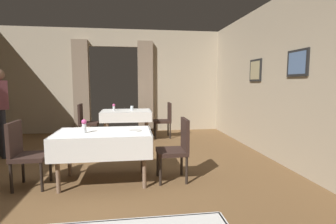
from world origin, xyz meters
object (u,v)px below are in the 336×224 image
chair_far_left (85,120)px  plate_mid_b (135,130)px  flower_vase_mid (84,126)px  chair_far_right (165,118)px  flower_vase_far (114,107)px  person_waiter_by_doorway (0,105)px  chair_mid_right (177,146)px  dining_table_mid (104,139)px  chair_mid_left (24,151)px  glass_far_b (132,108)px  dining_table_far (126,114)px

chair_far_left → plate_mid_b: 3.08m
flower_vase_mid → plate_mid_b: size_ratio=1.00×
chair_far_right → flower_vase_mid: (-1.55, -3.01, 0.34)m
chair_far_right → flower_vase_far: bearing=-178.2°
plate_mid_b → person_waiter_by_doorway: bearing=148.5°
chair_mid_right → chair_far_left: size_ratio=1.00×
plate_mid_b → person_waiter_by_doorway: person_waiter_by_doorway is taller
chair_far_left → flower_vase_far: size_ratio=5.39×
chair_far_left → person_waiter_by_doorway: (-1.35, -1.27, 0.51)m
dining_table_mid → chair_mid_left: (-1.07, -0.06, -0.13)m
chair_mid_right → chair_far_right: bearing=85.9°
chair_mid_right → dining_table_mid: bearing=175.9°
chair_far_left → glass_far_b: chair_far_left is taller
plate_mid_b → flower_vase_far: 2.95m
dining_table_mid → dining_table_far: bearing=84.5°
chair_mid_right → chair_mid_left: 2.14m
chair_far_left → chair_mid_left: bearing=-96.5°
glass_far_b → flower_vase_mid: bearing=-103.0°
dining_table_far → person_waiter_by_doorway: 2.72m
glass_far_b → flower_vase_far: bearing=175.5°
dining_table_far → chair_mid_left: chair_mid_left is taller
chair_mid_right → chair_far_left: (-1.81, 2.91, 0.00)m
plate_mid_b → dining_table_mid: bearing=-179.5°
chair_mid_right → person_waiter_by_doorway: bearing=152.6°
chair_far_left → person_waiter_by_doorway: person_waiter_by_doorway is taller
dining_table_mid → flower_vase_far: flower_vase_far is taller
dining_table_far → chair_mid_right: (0.80, -2.92, -0.14)m
dining_table_mid → flower_vase_far: bearing=90.8°
dining_table_far → glass_far_b: 0.21m
dining_table_far → chair_mid_left: 3.20m
chair_mid_left → dining_table_far: bearing=65.1°
flower_vase_far → chair_mid_right: bearing=-69.5°
chair_far_right → chair_far_left: (-2.03, -0.12, 0.00)m
chair_mid_right → glass_far_b: bearing=102.5°
plate_mid_b → chair_mid_right: bearing=-7.4°
plate_mid_b → chair_far_right: bearing=74.1°
chair_mid_left → flower_vase_far: bearing=70.9°
dining_table_mid → person_waiter_by_doorway: size_ratio=0.80×
chair_mid_right → chair_mid_left: (-2.14, 0.02, 0.00)m
chair_mid_right → flower_vase_mid: size_ratio=4.76×
plate_mid_b → chair_far_left: bearing=112.8°
dining_table_far → flower_vase_mid: bearing=-100.4°
dining_table_mid → glass_far_b: 2.91m
chair_mid_left → chair_far_right: size_ratio=1.00×
dining_table_mid → chair_far_left: (-0.74, 2.83, -0.13)m
chair_mid_left → dining_table_mid: bearing=3.1°
chair_far_right → chair_far_left: bearing=-176.6°
dining_table_far → plate_mid_b: (0.18, -2.84, 0.10)m
dining_table_far → flower_vase_far: size_ratio=7.30×
chair_mid_right → chair_far_left: same height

